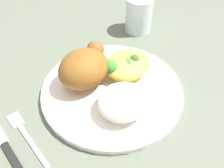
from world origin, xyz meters
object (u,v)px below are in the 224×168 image
at_px(mac_cheese_with_broccoli, 126,64).
at_px(water_glass, 139,15).
at_px(plate, 112,90).
at_px(knife, 4,143).
at_px(fork, 26,135).
at_px(rice_pile, 123,102).
at_px(roasted_chicken, 84,67).

height_order(mac_cheese_with_broccoli, water_glass, water_glass).
height_order(plate, knife, plate).
xyz_separation_m(fork, knife, (-0.04, 0.01, 0.00)).
bearing_deg(plate, mac_cheese_with_broccoli, 11.66).
bearing_deg(water_glass, knife, -171.40).
xyz_separation_m(rice_pile, water_glass, (0.24, 0.17, 0.01)).
bearing_deg(rice_pile, roasted_chicken, 89.15).
relative_size(rice_pile, knife, 0.50).
distance_m(rice_pile, mac_cheese_with_broccoli, 0.10).
xyz_separation_m(rice_pile, fork, (-0.16, 0.09, -0.03)).
relative_size(mac_cheese_with_broccoli, water_glass, 1.19).
bearing_deg(fork, knife, 161.29).
bearing_deg(plate, rice_pile, -116.06).
height_order(roasted_chicken, rice_pile, roasted_chicken).
xyz_separation_m(mac_cheese_with_broccoli, water_glass, (0.16, 0.10, 0.01)).
bearing_deg(rice_pile, water_glass, 34.52).
bearing_deg(roasted_chicken, rice_pile, -90.85).
xyz_separation_m(plate, roasted_chicken, (-0.02, 0.05, 0.04)).
height_order(plate, roasted_chicken, roasted_chicken).
relative_size(roasted_chicken, fork, 0.82).
bearing_deg(plate, roasted_chicken, 114.60).
height_order(fork, water_glass, water_glass).
bearing_deg(rice_pile, fork, 150.42).
bearing_deg(mac_cheese_with_broccoli, fork, 174.03).
bearing_deg(plate, fork, 168.77).
relative_size(knife, water_glass, 2.09).
bearing_deg(roasted_chicken, water_glass, 14.26).
bearing_deg(roasted_chicken, fork, -173.99).
bearing_deg(roasted_chicken, knife, -178.66).
distance_m(roasted_chicken, mac_cheese_with_broccoli, 0.09).
distance_m(plate, fork, 0.19).
xyz_separation_m(plate, water_glass, (0.22, 0.11, 0.04)).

